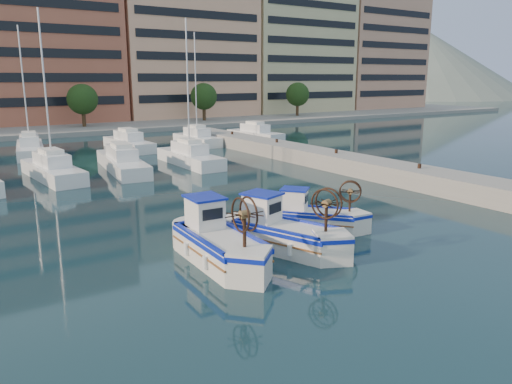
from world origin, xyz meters
name	(u,v)px	position (x,y,z in m)	size (l,w,h in m)	color
ground	(331,247)	(0.00, 0.00, 0.00)	(300.00, 300.00, 0.00)	#193841
quay	(395,173)	(13.00, 8.00, 0.60)	(3.00, 60.00, 1.20)	gray
waterfront	(94,50)	(9.23, 65.04, 11.10)	(180.00, 40.00, 25.60)	gray
hill_east	(416,97)	(140.00, 110.00, 0.00)	(160.00, 160.00, 50.00)	slate
yacht_marina	(86,157)	(-2.85, 27.07, 0.53)	(37.82, 23.16, 11.50)	white
fishing_boat_a	(218,241)	(-4.79, 1.14, 0.84)	(2.18, 4.92, 3.04)	silver
fishing_boat_b	(283,231)	(-1.87, 0.87, 0.80)	(3.29, 4.80, 2.90)	silver
fishing_boat_c	(313,215)	(1.04, 2.42, 0.67)	(3.63, 3.86, 2.44)	silver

